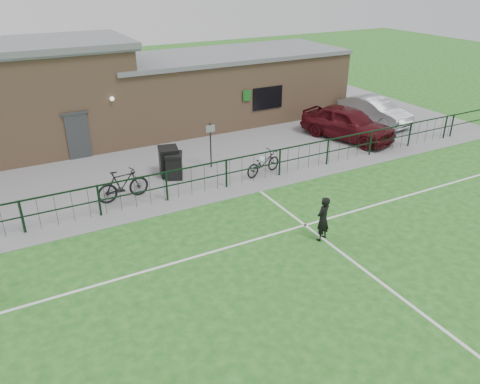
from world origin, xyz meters
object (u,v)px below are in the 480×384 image
car_maroon (348,123)px  sign_post (211,145)px  bicycle_d (123,185)px  bicycle_e (263,163)px  wheelie_bin_right (174,166)px  wheelie_bin_left (169,162)px  car_silver (374,111)px

car_maroon → sign_post: bearing=162.2°
car_maroon → bicycle_d: size_ratio=2.42×
bicycle_d → bicycle_e: size_ratio=1.07×
bicycle_d → wheelie_bin_right: bearing=-72.9°
car_maroon → bicycle_d: car_maroon is taller
sign_post → wheelie_bin_left: bearing=178.3°
bicycle_d → bicycle_e: bearing=-99.4°
car_maroon → car_silver: size_ratio=1.12×
wheelie_bin_left → car_silver: 12.74m
car_silver → bicycle_d: 15.26m
bicycle_d → wheelie_bin_left: bearing=-64.6°
wheelie_bin_right → bicycle_e: 3.73m
wheelie_bin_left → wheelie_bin_right: 0.40m
bicycle_d → bicycle_e: 5.88m
wheelie_bin_left → bicycle_d: (-2.33, -1.38, 0.04)m
car_silver → wheelie_bin_left: bearing=178.1°
wheelie_bin_right → bicycle_e: size_ratio=0.53×
wheelie_bin_right → car_silver: (12.58, 1.80, 0.22)m
car_maroon → bicycle_e: bearing=178.5°
wheelie_bin_left → car_maroon: 9.62m
wheelie_bin_left → bicycle_d: 2.71m
car_silver → sign_post: bearing=179.5°
car_maroon → bicycle_e: (-6.08, -1.86, -0.34)m
wheelie_bin_right → bicycle_e: bearing=0.7°
sign_post → bicycle_d: size_ratio=1.00×
sign_post → car_silver: (10.74, 1.47, -0.29)m
bicycle_d → bicycle_e: bicycle_d is taller
sign_post → bicycle_d: (-4.26, -1.33, -0.40)m
wheelie_bin_left → bicycle_d: size_ratio=0.56×
wheelie_bin_right → car_silver: bearing=31.2°
wheelie_bin_left → sign_post: size_ratio=0.56×
car_silver → bicycle_e: size_ratio=2.32×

